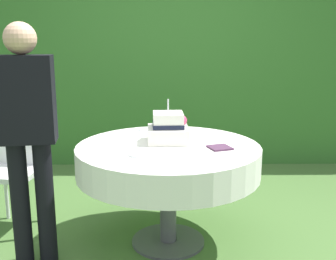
# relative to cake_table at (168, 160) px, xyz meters

# --- Properties ---
(ground_plane) EXTENTS (20.00, 20.00, 0.00)m
(ground_plane) POSITION_rel_cake_table_xyz_m (0.00, 0.00, -0.65)
(ground_plane) COLOR #476B33
(foliage_hedge) EXTENTS (6.80, 0.43, 2.79)m
(foliage_hedge) POSITION_rel_cake_table_xyz_m (0.00, 2.15, 0.75)
(foliage_hedge) COLOR #336628
(foliage_hedge) RESTS_ON ground_plane
(cake_table) EXTENTS (1.31, 1.31, 0.76)m
(cake_table) POSITION_rel_cake_table_xyz_m (0.00, 0.00, 0.00)
(cake_table) COLOR #4C4C51
(cake_table) RESTS_ON ground_plane
(wedding_cake) EXTENTS (0.31, 0.31, 0.32)m
(wedding_cake) POSITION_rel_cake_table_xyz_m (0.00, 0.10, 0.21)
(wedding_cake) COLOR white
(wedding_cake) RESTS_ON cake_table
(serving_plate_near) EXTENTS (0.14, 0.14, 0.01)m
(serving_plate_near) POSITION_rel_cake_table_xyz_m (-0.18, 0.49, 0.12)
(serving_plate_near) COLOR white
(serving_plate_near) RESTS_ON cake_table
(serving_plate_far) EXTENTS (0.13, 0.13, 0.01)m
(serving_plate_far) POSITION_rel_cake_table_xyz_m (-0.20, -0.25, 0.12)
(serving_plate_far) COLOR white
(serving_plate_far) RESTS_ON cake_table
(napkin_stack) EXTENTS (0.18, 0.18, 0.01)m
(napkin_stack) POSITION_rel_cake_table_xyz_m (0.36, -0.09, 0.12)
(napkin_stack) COLOR #4C2D47
(napkin_stack) RESTS_ON cake_table
(garden_chair) EXTENTS (0.46, 0.46, 0.89)m
(garden_chair) POSITION_rel_cake_table_xyz_m (-1.22, 0.32, -0.11)
(garden_chair) COLOR white
(garden_chair) RESTS_ON ground_plane
(standing_person) EXTENTS (0.38, 0.25, 1.60)m
(standing_person) POSITION_rel_cake_table_xyz_m (-0.90, -0.26, 0.28)
(standing_person) COLOR black
(standing_person) RESTS_ON ground_plane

